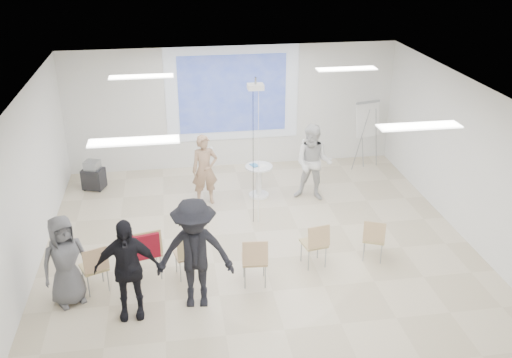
{
  "coord_description": "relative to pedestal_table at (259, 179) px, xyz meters",
  "views": [
    {
      "loc": [
        -1.49,
        -8.76,
        5.63
      ],
      "look_at": [
        0.0,
        0.8,
        1.25
      ],
      "focal_mm": 40.0,
      "sensor_mm": 36.0,
      "label": 1
    }
  ],
  "objects": [
    {
      "name": "floor",
      "position": [
        -0.35,
        -2.61,
        -0.47
      ],
      "size": [
        8.0,
        9.0,
        0.1
      ],
      "primitive_type": "cube",
      "color": "beige",
      "rests_on": "ground"
    },
    {
      "name": "ceiling",
      "position": [
        -0.35,
        -2.61,
        2.63
      ],
      "size": [
        8.0,
        9.0,
        0.1
      ],
      "primitive_type": "cube",
      "color": "white",
      "rests_on": "wall_back"
    },
    {
      "name": "wall_back",
      "position": [
        -0.35,
        1.94,
        1.08
      ],
      "size": [
        8.0,
        0.1,
        3.0
      ],
      "primitive_type": "cube",
      "color": "silver",
      "rests_on": "floor"
    },
    {
      "name": "wall_left",
      "position": [
        -4.4,
        -2.61,
        1.08
      ],
      "size": [
        0.1,
        9.0,
        3.0
      ],
      "primitive_type": "cube",
      "color": "silver",
      "rests_on": "floor"
    },
    {
      "name": "wall_right",
      "position": [
        3.7,
        -2.61,
        1.08
      ],
      "size": [
        0.1,
        9.0,
        3.0
      ],
      "primitive_type": "cube",
      "color": "silver",
      "rests_on": "floor"
    },
    {
      "name": "projection_halo",
      "position": [
        -0.35,
        1.88,
        1.43
      ],
      "size": [
        3.2,
        0.01,
        2.3
      ],
      "primitive_type": "cube",
      "color": "silver",
      "rests_on": "wall_back"
    },
    {
      "name": "projection_image",
      "position": [
        -0.35,
        1.86,
        1.43
      ],
      "size": [
        2.6,
        0.01,
        1.9
      ],
      "primitive_type": "cube",
      "color": "#2E449E",
      "rests_on": "wall_back"
    },
    {
      "name": "pedestal_table",
      "position": [
        0.0,
        0.0,
        0.0
      ],
      "size": [
        0.79,
        0.79,
        0.75
      ],
      "rotation": [
        0.0,
        0.0,
        0.38
      ],
      "color": "white",
      "rests_on": "floor"
    },
    {
      "name": "player_left",
      "position": [
        -1.2,
        -0.14,
        0.46
      ],
      "size": [
        0.68,
        0.5,
        1.76
      ],
      "primitive_type": "imported",
      "rotation": [
        0.0,
        0.0,
        0.1
      ],
      "color": "tan",
      "rests_on": "floor"
    },
    {
      "name": "player_right",
      "position": [
        1.15,
        -0.3,
        0.53
      ],
      "size": [
        1.12,
        1.03,
        1.89
      ],
      "primitive_type": "imported",
      "rotation": [
        0.0,
        0.0,
        -0.4
      ],
      "color": "silver",
      "rests_on": "floor"
    },
    {
      "name": "controller_left",
      "position": [
        -1.02,
        0.11,
        0.74
      ],
      "size": [
        0.06,
        0.13,
        0.04
      ],
      "primitive_type": "cube",
      "rotation": [
        0.0,
        0.0,
        0.1
      ],
      "color": "white",
      "rests_on": "player_left"
    },
    {
      "name": "controller_right",
      "position": [
        0.97,
        -0.05,
        0.86
      ],
      "size": [
        0.09,
        0.13,
        0.04
      ],
      "primitive_type": "cube",
      "rotation": [
        0.0,
        0.0,
        -0.4
      ],
      "color": "white",
      "rests_on": "player_right"
    },
    {
      "name": "chair_far_left",
      "position": [
        -3.22,
        -3.17,
        0.09
      ],
      "size": [
        0.54,
        0.56,
        0.86
      ],
      "rotation": [
        0.0,
        0.0,
        0.39
      ],
      "color": "tan",
      "rests_on": "floor"
    },
    {
      "name": "chair_left_mid",
      "position": [
        -2.37,
        -2.91,
        0.16
      ],
      "size": [
        0.55,
        0.58,
        0.97
      ],
      "rotation": [
        0.0,
        0.0,
        0.23
      ],
      "color": "tan",
      "rests_on": "floor"
    },
    {
      "name": "chair_left_inner",
      "position": [
        -1.71,
        -2.99,
        0.07
      ],
      "size": [
        0.46,
        0.49,
        0.83
      ],
      "rotation": [
        0.0,
        0.0,
        0.2
      ],
      "color": "tan",
      "rests_on": "floor"
    },
    {
      "name": "chair_center",
      "position": [
        -0.61,
        -3.39,
        0.12
      ],
      "size": [
        0.46,
        0.49,
        0.91
      ],
      "rotation": [
        0.0,
        0.0,
        -0.08
      ],
      "color": "tan",
      "rests_on": "floor"
    },
    {
      "name": "chair_right_inner",
      "position": [
        0.53,
        -2.99,
        0.09
      ],
      "size": [
        0.48,
        0.5,
        0.87
      ],
      "rotation": [
        0.0,
        0.0,
        0.18
      ],
      "color": "tan",
      "rests_on": "floor"
    },
    {
      "name": "chair_right_far",
      "position": [
        1.62,
        -2.94,
        0.07
      ],
      "size": [
        0.52,
        0.53,
        0.82
      ],
      "rotation": [
        0.0,
        0.0,
        -0.4
      ],
      "color": "tan",
      "rests_on": "floor"
    },
    {
      "name": "red_jacket",
      "position": [
        -2.39,
        -3.05,
        0.3
      ],
      "size": [
        0.48,
        0.21,
        0.44
      ],
      "primitive_type": "cube",
      "rotation": [
        0.0,
        0.0,
        0.23
      ],
      "color": "maroon",
      "rests_on": "chair_left_mid"
    },
    {
      "name": "laptop",
      "position": [
        -1.73,
        -2.9,
        0.03
      ],
      "size": [
        0.34,
        0.28,
        0.02
      ],
      "primitive_type": "imported",
      "rotation": [
        0.0,
        0.0,
        3.34
      ],
      "color": "black",
      "rests_on": "chair_left_inner"
    },
    {
      "name": "audience_left",
      "position": [
        -2.64,
        -3.88,
        0.54
      ],
      "size": [
        1.12,
        0.68,
        1.92
      ],
      "primitive_type": "imported",
      "rotation": [
        0.0,
        0.0,
        -0.01
      ],
      "color": "black",
      "rests_on": "floor"
    },
    {
      "name": "audience_mid",
      "position": [
        -1.61,
        -3.75,
        0.64
      ],
      "size": [
        1.44,
        0.89,
        2.11
      ],
      "primitive_type": "imported",
      "rotation": [
        0.0,
        0.0,
        -0.11
      ],
      "color": "black",
      "rests_on": "floor"
    },
    {
      "name": "audience_outer",
      "position": [
        -3.63,
        -3.38,
        0.44
      ],
      "size": [
        1.0,
        0.89,
        1.72
      ],
      "primitive_type": "imported",
      "rotation": [
        0.0,
        0.0,
        0.5
      ],
      "color": "slate",
      "rests_on": "floor"
    },
    {
      "name": "flipchart_easel",
      "position": [
        2.85,
        1.2,
        0.84
      ],
      "size": [
        0.73,
        0.56,
        1.71
      ],
      "rotation": [
        0.0,
        0.0,
        0.23
      ],
      "color": "gray",
      "rests_on": "floor"
    },
    {
      "name": "av_cart",
      "position": [
        -3.68,
        0.96,
        -0.1
      ],
      "size": [
        0.56,
        0.5,
        0.69
      ],
      "rotation": [
        0.0,
        0.0,
        -0.35
      ],
      "color": "black",
      "rests_on": "floor"
    },
    {
      "name": "ceiling_projector",
      "position": [
        -0.25,
        -1.12,
        2.27
      ],
      "size": [
        0.3,
        0.25,
        3.0
      ],
      "color": "white",
      "rests_on": "ceiling"
    },
    {
      "name": "fluor_panel_nw",
      "position": [
        -2.35,
        -0.61,
        2.55
      ],
      "size": [
        1.2,
        0.3,
        0.02
      ],
      "primitive_type": "cube",
      "color": "white",
      "rests_on": "ceiling"
    },
    {
      "name": "fluor_panel_ne",
      "position": [
        1.65,
        -0.61,
        2.55
      ],
      "size": [
        1.2,
        0.3,
        0.02
      ],
      "primitive_type": "cube",
      "color": "white",
      "rests_on": "ceiling"
    },
    {
      "name": "fluor_panel_sw",
      "position": [
        -2.35,
        -4.11,
        2.55
      ],
      "size": [
        1.2,
        0.3,
        0.02
      ],
      "primitive_type": "cube",
      "color": "white",
      "rests_on": "ceiling"
    },
    {
      "name": "fluor_panel_se",
      "position": [
        1.65,
        -4.11,
        2.55
      ],
      "size": [
        1.2,
        0.3,
        0.02
      ],
      "primitive_type": "cube",
      "color": "white",
      "rests_on": "ceiling"
    }
  ]
}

